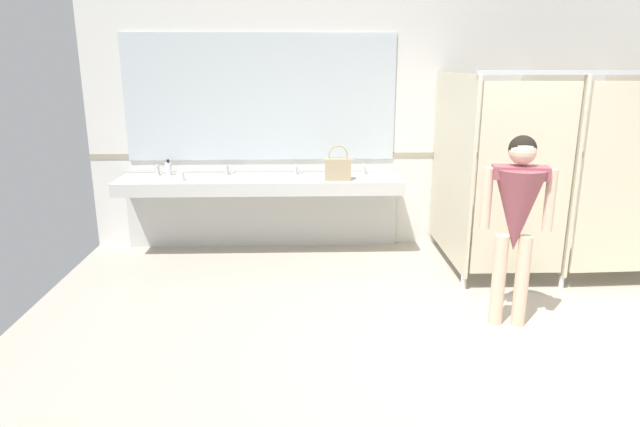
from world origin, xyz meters
TOP-DOWN VIEW (x-y plane):
  - ground_plane at (0.00, 0.00)m, footprint 7.69×6.07m
  - wall_back at (0.00, 2.79)m, footprint 7.69×0.12m
  - wall_back_tile_band at (0.00, 2.73)m, footprint 7.69×0.01m
  - vanity_counter at (-1.91, 2.50)m, footprint 3.09×0.60m
  - mirror_panel at (-1.91, 2.72)m, footprint 2.99×0.02m
  - bathroom_stalls at (1.48, 1.77)m, footprint 2.89×1.46m
  - person_standing at (0.22, 0.58)m, footprint 0.55×0.46m
  - handbag at (-1.08, 2.27)m, footprint 0.27×0.12m
  - soap_dispenser at (-2.94, 2.59)m, footprint 0.07×0.07m
  - paper_cup at (-2.74, 2.31)m, footprint 0.07×0.07m
  - floor_drain_cover at (0.53, -0.08)m, footprint 0.14×0.14m

SIDE VIEW (x-z plane):
  - ground_plane at x=0.00m, z-range -0.10..0.00m
  - floor_drain_cover at x=0.53m, z-range 0.00..0.01m
  - vanity_counter at x=-1.91m, z-range 0.15..1.13m
  - paper_cup at x=-2.74m, z-range 0.86..0.96m
  - soap_dispenser at x=-2.94m, z-range 0.85..1.02m
  - person_standing at x=0.22m, z-range 0.20..1.75m
  - handbag at x=-1.08m, z-range 0.80..1.18m
  - wall_back_tile_band at x=0.00m, z-range 1.02..1.08m
  - bathroom_stalls at x=1.48m, z-range 0.05..2.06m
  - wall_back at x=0.00m, z-range 0.00..2.86m
  - mirror_panel at x=-1.91m, z-range 1.01..2.39m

